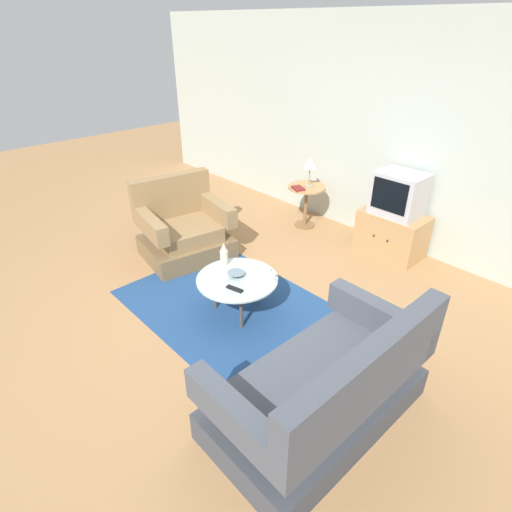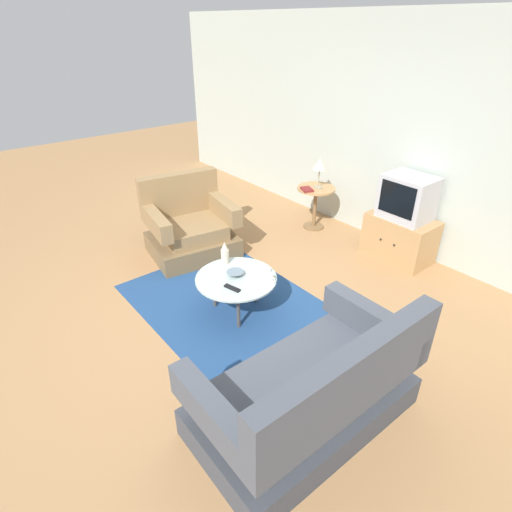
% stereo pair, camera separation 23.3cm
% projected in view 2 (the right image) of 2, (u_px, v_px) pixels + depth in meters
% --- Properties ---
extents(ground_plane, '(16.00, 16.00, 0.00)m').
position_uv_depth(ground_plane, '(229.00, 308.00, 4.21)').
color(ground_plane, '#AD7F51').
extents(back_wall, '(9.00, 0.12, 2.70)m').
position_uv_depth(back_wall, '(398.00, 136.00, 4.95)').
color(back_wall, '#B2BCB2').
rests_on(back_wall, ground).
extents(area_rug, '(2.44, 1.59, 0.00)m').
position_uv_depth(area_rug, '(237.00, 311.00, 4.17)').
color(area_rug, navy).
rests_on(area_rug, ground).
extents(armchair, '(0.98, 1.12, 0.94)m').
position_uv_depth(armchair, '(190.00, 229.00, 5.10)').
color(armchair, brown).
rests_on(armchair, ground).
extents(couch, '(0.92, 1.60, 0.94)m').
position_uv_depth(couch, '(311.00, 393.00, 2.86)').
color(couch, '#3E424B').
rests_on(couch, ground).
extents(coffee_table, '(0.79, 0.79, 0.40)m').
position_uv_depth(coffee_table, '(236.00, 280.00, 3.99)').
color(coffee_table, '#B2C6C1').
rests_on(coffee_table, ground).
extents(side_table, '(0.52, 0.52, 0.59)m').
position_uv_depth(side_table, '(315.00, 199.00, 5.65)').
color(side_table, tan).
rests_on(side_table, ground).
extents(tv_stand, '(0.78, 0.51, 0.54)m').
position_uv_depth(tv_stand, '(399.00, 238.00, 4.99)').
color(tv_stand, tan).
rests_on(tv_stand, ground).
extents(television, '(0.55, 0.45, 0.51)m').
position_uv_depth(television, '(408.00, 197.00, 4.73)').
color(television, '#B7B7BC').
rests_on(television, tv_stand).
extents(table_lamp, '(0.19, 0.19, 0.41)m').
position_uv_depth(table_lamp, '(320.00, 165.00, 5.40)').
color(table_lamp, '#9E937A').
rests_on(table_lamp, side_table).
extents(vase, '(0.08, 0.08, 0.24)m').
position_uv_depth(vase, '(225.00, 253.00, 4.16)').
color(vase, beige).
rests_on(vase, coffee_table).
extents(mug, '(0.12, 0.08, 0.08)m').
position_uv_depth(mug, '(270.00, 278.00, 3.90)').
color(mug, white).
rests_on(mug, coffee_table).
extents(bowl, '(0.17, 0.17, 0.04)m').
position_uv_depth(bowl, '(235.00, 274.00, 3.99)').
color(bowl, slate).
rests_on(bowl, coffee_table).
extents(tv_remote_dark, '(0.17, 0.08, 0.02)m').
position_uv_depth(tv_remote_dark, '(232.00, 288.00, 3.80)').
color(tv_remote_dark, black).
rests_on(tv_remote_dark, coffee_table).
extents(tv_remote_silver, '(0.17, 0.14, 0.02)m').
position_uv_depth(tv_remote_silver, '(263.00, 269.00, 4.09)').
color(tv_remote_silver, '#B2B2B7').
rests_on(tv_remote_silver, coffee_table).
extents(book, '(0.22, 0.19, 0.03)m').
position_uv_depth(book, '(307.00, 189.00, 5.47)').
color(book, maroon).
rests_on(book, side_table).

